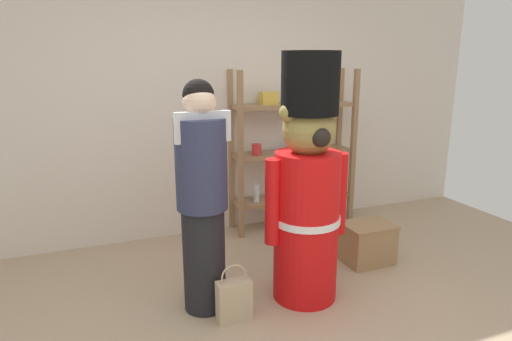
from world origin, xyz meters
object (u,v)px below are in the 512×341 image
(teddy_bear_guard, at_px, (307,189))
(merchandise_shelf, at_px, (293,149))
(display_crate, at_px, (367,243))
(shopping_bag, at_px, (234,300))
(person_shopper, at_px, (202,196))

(teddy_bear_guard, bearing_deg, merchandise_shelf, 67.59)
(display_crate, bearing_deg, shopping_bag, -163.06)
(merchandise_shelf, distance_m, person_shopper, 1.82)
(merchandise_shelf, height_order, shopping_bag, merchandise_shelf)
(merchandise_shelf, xyz_separation_m, person_shopper, (-1.31, -1.26, 0.00))
(teddy_bear_guard, distance_m, display_crate, 1.07)
(person_shopper, relative_size, display_crate, 3.82)
(merchandise_shelf, bearing_deg, display_crate, -79.04)
(teddy_bear_guard, height_order, shopping_bag, teddy_bear_guard)
(merchandise_shelf, xyz_separation_m, teddy_bear_guard, (-0.57, -1.38, 0.01))
(merchandise_shelf, xyz_separation_m, shopping_bag, (-1.17, -1.49, -0.68))
(teddy_bear_guard, height_order, display_crate, teddy_bear_guard)
(teddy_bear_guard, xyz_separation_m, display_crate, (0.78, 0.31, -0.67))
(teddy_bear_guard, bearing_deg, person_shopper, 170.57)
(teddy_bear_guard, relative_size, display_crate, 4.23)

